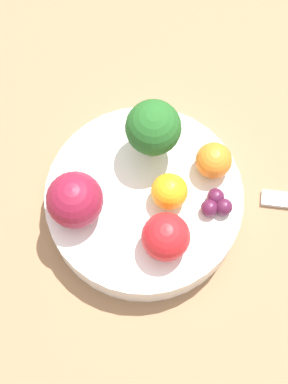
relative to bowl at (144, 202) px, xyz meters
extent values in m
plane|color=gray|center=(0.00, 0.00, -0.04)|extent=(6.00, 6.00, 0.00)
cube|color=#936D4C|center=(0.00, 0.00, -0.03)|extent=(1.20, 1.20, 0.02)
cylinder|color=white|center=(0.00, 0.00, 0.00)|extent=(0.20, 0.20, 0.04)
cylinder|color=#8CB76B|center=(-0.01, 0.05, 0.03)|extent=(0.02, 0.02, 0.03)
sphere|color=#236023|center=(-0.01, 0.05, 0.07)|extent=(0.05, 0.05, 0.05)
sphere|color=maroon|center=(-0.06, -0.04, 0.05)|extent=(0.05, 0.05, 0.05)
sphere|color=red|center=(0.04, -0.04, 0.04)|extent=(0.05, 0.05, 0.05)
sphere|color=orange|center=(0.02, 0.01, 0.04)|extent=(0.04, 0.04, 0.04)
sphere|color=orange|center=(0.05, 0.05, 0.04)|extent=(0.04, 0.04, 0.04)
sphere|color=#511938|center=(0.08, 0.01, 0.03)|extent=(0.02, 0.02, 0.02)
sphere|color=#511938|center=(0.07, 0.02, 0.03)|extent=(0.02, 0.02, 0.02)
sphere|color=#511938|center=(0.07, 0.01, 0.03)|extent=(0.02, 0.02, 0.02)
camera|label=1|loc=(0.07, -0.21, 0.61)|focal=60.00mm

